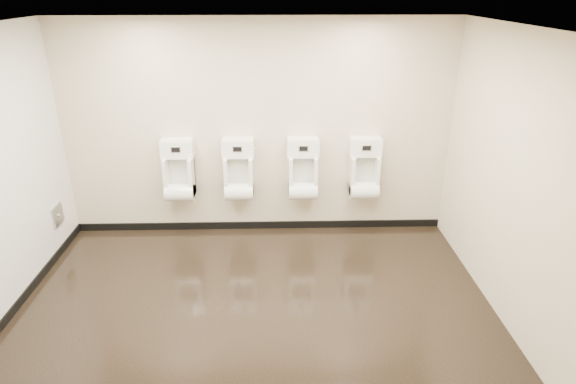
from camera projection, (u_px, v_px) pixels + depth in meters
name	position (u px, v px, depth m)	size (l,w,h in m)	color
ground	(256.00, 304.00, 5.12)	(5.00, 3.50, 0.00)	black
ceiling	(247.00, 27.00, 4.01)	(5.00, 3.50, 0.00)	white
back_wall	(257.00, 131.00, 6.17)	(5.00, 0.02, 2.80)	beige
front_wall	(240.00, 290.00, 2.96)	(5.00, 0.02, 2.80)	beige
right_wall	(511.00, 180.00, 4.63)	(0.02, 3.50, 2.80)	beige
skirting_back	(260.00, 225.00, 6.69)	(5.00, 0.02, 0.10)	black
skirting_left	(18.00, 304.00, 5.04)	(0.02, 3.50, 0.10)	black
access_panel	(58.00, 215.00, 5.96)	(0.04, 0.25, 0.25)	#9E9EA3
urinal_0	(179.00, 175.00, 6.23)	(0.42, 0.32, 0.79)	white
urinal_1	(239.00, 174.00, 6.25)	(0.42, 0.32, 0.79)	white
urinal_2	(303.00, 173.00, 6.27)	(0.42, 0.32, 0.79)	white
urinal_3	(364.00, 173.00, 6.29)	(0.42, 0.32, 0.79)	white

